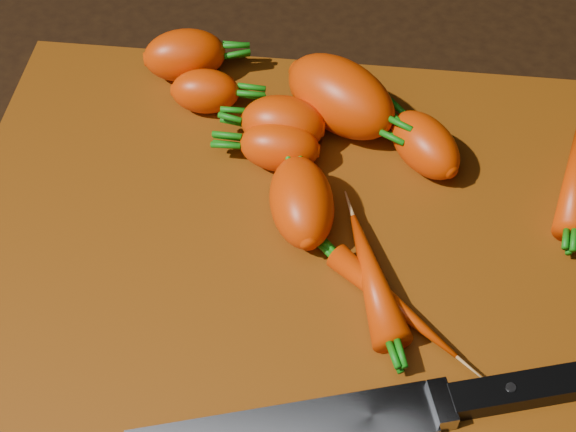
# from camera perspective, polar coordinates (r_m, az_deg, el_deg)

# --- Properties ---
(ground) EXTENTS (2.00, 2.00, 0.01)m
(ground) POSITION_cam_1_polar(r_m,az_deg,el_deg) (0.60, -0.10, -2.78)
(ground) COLOR black
(cutting_board) EXTENTS (0.50, 0.40, 0.01)m
(cutting_board) POSITION_cam_1_polar(r_m,az_deg,el_deg) (0.60, -0.10, -2.17)
(cutting_board) COLOR #653108
(cutting_board) RESTS_ON ground
(carrot_0) EXTENTS (0.08, 0.06, 0.04)m
(carrot_0) POSITION_cam_1_polar(r_m,az_deg,el_deg) (0.70, -7.35, 11.28)
(carrot_0) COLOR #D83602
(carrot_0) RESTS_ON cutting_board
(carrot_1) EXTENTS (0.07, 0.05, 0.05)m
(carrot_1) POSITION_cam_1_polar(r_m,az_deg,el_deg) (0.64, -0.38, 6.56)
(carrot_1) COLOR #D83602
(carrot_1) RESTS_ON cutting_board
(carrot_2) EXTENTS (0.12, 0.11, 0.06)m
(carrot_2) POSITION_cam_1_polar(r_m,az_deg,el_deg) (0.65, 3.77, 8.49)
(carrot_2) COLOR #D83602
(carrot_2) RESTS_ON cutting_board
(carrot_3) EXTENTS (0.06, 0.09, 0.05)m
(carrot_3) POSITION_cam_1_polar(r_m,az_deg,el_deg) (0.58, 0.97, 1.00)
(carrot_3) COLOR #D83602
(carrot_3) RESTS_ON cutting_board
(carrot_4) EXTENTS (0.06, 0.04, 0.04)m
(carrot_4) POSITION_cam_1_polar(r_m,az_deg,el_deg) (0.62, -0.59, 4.96)
(carrot_4) COLOR #D83602
(carrot_4) RESTS_ON cutting_board
(carrot_5) EXTENTS (0.06, 0.04, 0.04)m
(carrot_5) POSITION_cam_1_polar(r_m,az_deg,el_deg) (0.67, -5.90, 8.82)
(carrot_5) COLOR #D83602
(carrot_5) RESTS_ON cutting_board
(carrot_6) EXTENTS (0.07, 0.08, 0.04)m
(carrot_6) POSITION_cam_1_polar(r_m,az_deg,el_deg) (0.63, 9.71, 5.01)
(carrot_6) COLOR #D83602
(carrot_6) RESTS_ON cutting_board
(carrot_8) EXTENTS (0.10, 0.09, 0.02)m
(carrot_8) POSITION_cam_1_polar(r_m,az_deg,el_deg) (0.55, 7.52, -6.20)
(carrot_8) COLOR #D83602
(carrot_8) RESTS_ON cutting_board
(carrot_9) EXTENTS (0.06, 0.11, 0.03)m
(carrot_9) POSITION_cam_1_polar(r_m,az_deg,el_deg) (0.56, 5.98, -4.28)
(carrot_9) COLOR #D83602
(carrot_9) RESTS_ON cutting_board
(knife) EXTENTS (0.31, 0.11, 0.02)m
(knife) POSITION_cam_1_polar(r_m,az_deg,el_deg) (0.51, 1.77, -14.72)
(knife) COLOR gray
(knife) RESTS_ON cutting_board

